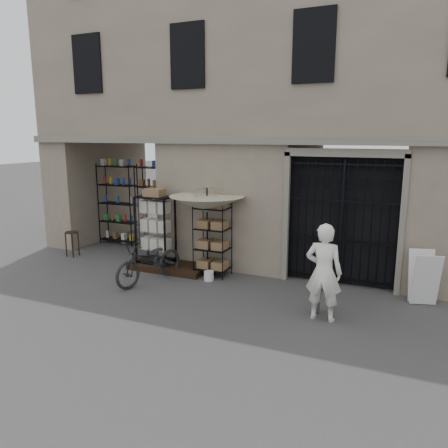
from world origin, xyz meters
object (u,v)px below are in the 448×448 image
at_px(display_cabinet, 155,233).
at_px(white_bucket, 209,276).
at_px(steel_bollard, 317,295).
at_px(wire_rack, 212,241).
at_px(bicycle, 151,282).
at_px(easel_sign, 424,278).
at_px(market_umbrella, 207,200).
at_px(shopkeeper, 321,319).
at_px(wooden_stool, 72,243).

relative_size(display_cabinet, white_bucket, 8.04).
xyz_separation_m(display_cabinet, steel_bollard, (4.39, -1.21, -0.55)).
relative_size(wire_rack, bicycle, 0.92).
bearing_deg(easel_sign, market_umbrella, 164.45).
height_order(wire_rack, shopkeeper, wire_rack).
bearing_deg(steel_bollard, display_cabinet, 164.52).
distance_m(display_cabinet, market_umbrella, 1.70).
bearing_deg(bicycle, wooden_stool, 178.29).
xyz_separation_m(display_cabinet, easel_sign, (6.26, 0.12, -0.37)).
distance_m(wire_rack, wooden_stool, 4.38).
xyz_separation_m(white_bucket, wooden_stool, (-4.44, 0.34, 0.26)).
distance_m(wire_rack, shopkeeper, 3.46).
height_order(wooden_stool, easel_sign, easel_sign).
relative_size(white_bucket, shopkeeper, 0.13).
bearing_deg(bicycle, display_cabinet, 130.38).
xyz_separation_m(white_bucket, easel_sign, (4.60, 0.45, 0.44)).
relative_size(steel_bollard, shopkeeper, 0.41).
bearing_deg(wire_rack, bicycle, -149.66).
bearing_deg(steel_bollard, easel_sign, 35.53).
distance_m(display_cabinet, wooden_stool, 2.84).
xyz_separation_m(wire_rack, market_umbrella, (-0.15, 0.03, 0.98)).
bearing_deg(shopkeeper, wooden_stool, -10.38).
relative_size(wire_rack, easel_sign, 1.65).
bearing_deg(display_cabinet, wire_rack, 3.29).
height_order(display_cabinet, market_umbrella, market_umbrella).
height_order(market_umbrella, steel_bollard, market_umbrella).
bearing_deg(wooden_stool, steel_bollard, -9.67).
height_order(wire_rack, steel_bollard, wire_rack).
distance_m(wooden_stool, steel_bollard, 7.27).
bearing_deg(display_cabinet, wooden_stool, -179.57).
xyz_separation_m(bicycle, shopkeeper, (4.08, -0.48, 0.00)).
xyz_separation_m(wire_rack, easel_sign, (4.69, 0.05, -0.31)).
xyz_separation_m(wire_rack, white_bucket, (0.09, -0.40, -0.76)).
height_order(market_umbrella, white_bucket, market_umbrella).
bearing_deg(wire_rack, shopkeeper, -40.56).
xyz_separation_m(wire_rack, bicycle, (-1.11, -1.06, -0.87)).
bearing_deg(display_cabinet, market_umbrella, 4.85).
bearing_deg(bicycle, easel_sign, 26.02).
bearing_deg(white_bucket, easel_sign, 5.58).
relative_size(steel_bollard, easel_sign, 0.70).
height_order(wire_rack, wooden_stool, wire_rack).
bearing_deg(market_umbrella, shopkeeper, -26.56).
relative_size(wooden_stool, shopkeeper, 0.39).
bearing_deg(market_umbrella, steel_bollard, -23.96).
relative_size(white_bucket, bicycle, 0.12).
relative_size(market_umbrella, shopkeeper, 1.40).
bearing_deg(white_bucket, display_cabinet, 168.78).
bearing_deg(market_umbrella, bicycle, -131.26).
distance_m(steel_bollard, easel_sign, 2.31).
xyz_separation_m(white_bucket, bicycle, (-1.20, -0.65, -0.11)).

